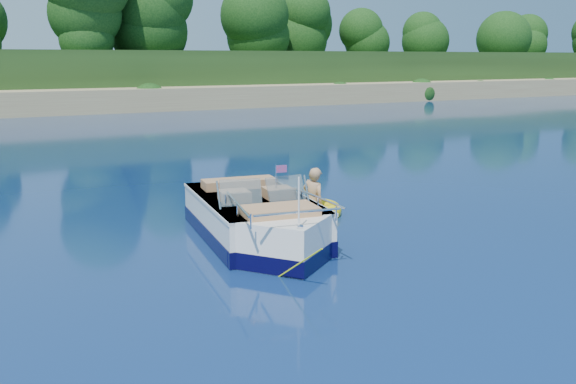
% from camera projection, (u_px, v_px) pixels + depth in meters
% --- Properties ---
extents(ground, '(160.00, 160.00, 0.00)m').
position_uv_depth(ground, '(397.00, 302.00, 9.31)').
color(ground, '#091B41').
rests_on(ground, ground).
extents(shoreline, '(170.00, 59.00, 6.00)m').
position_uv_depth(shoreline, '(1.00, 83.00, 64.02)').
color(shoreline, '#927855').
rests_on(shoreline, ground).
extents(treeline, '(150.00, 7.12, 8.19)m').
position_uv_depth(treeline, '(25.00, 27.00, 43.50)').
color(treeline, black).
rests_on(treeline, ground).
extents(motorboat, '(2.49, 5.54, 1.85)m').
position_uv_depth(motorboat, '(259.00, 223.00, 12.29)').
color(motorboat, white).
rests_on(motorboat, ground).
extents(tow_tube, '(1.64, 1.64, 0.37)m').
position_uv_depth(tow_tube, '(311.00, 210.00, 14.49)').
color(tow_tube, yellow).
rests_on(tow_tube, ground).
extents(boy, '(0.66, 0.92, 1.64)m').
position_uv_depth(boy, '(311.00, 216.00, 14.41)').
color(boy, tan).
rests_on(boy, ground).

